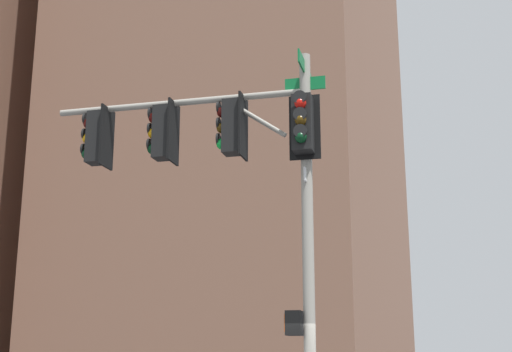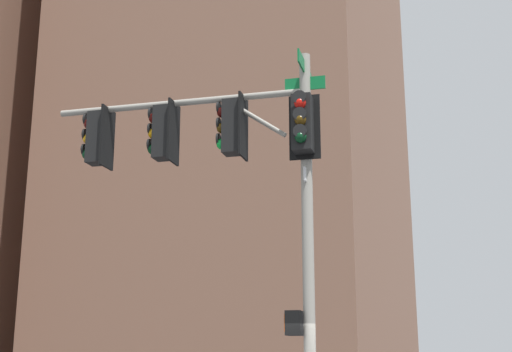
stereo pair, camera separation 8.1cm
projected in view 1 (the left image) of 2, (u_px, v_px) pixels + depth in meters
name	position (u px, v px, depth m)	size (l,w,h in m)	color
signal_pole_assembly	(227.00, 164.00, 12.66)	(1.20, 5.13, 7.23)	#9E998C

